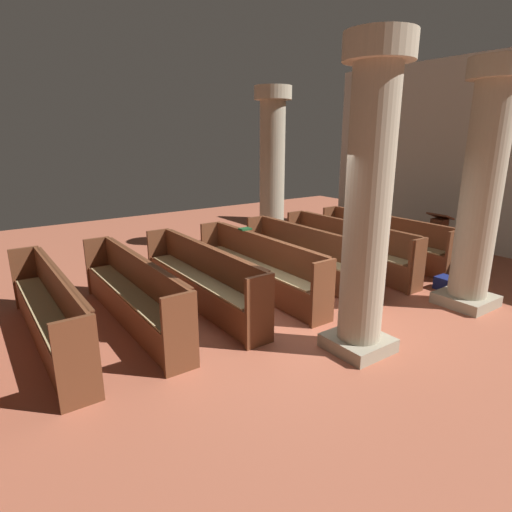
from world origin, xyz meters
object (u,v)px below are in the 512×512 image
at_px(pew_row_3, 258,264).
at_px(pillar_aisle_side, 482,186).
at_px(hymn_book, 245,229).
at_px(pillar_aisle_rear, 368,200).
at_px(kneeler_box_navy, 447,283).
at_px(pew_row_1, 348,245).
at_px(pew_row_4, 201,276).
at_px(pew_row_0, 383,238).
at_px(pew_row_6, 48,308).
at_px(pillar_far_side, 272,167).
at_px(pew_row_5, 133,290).
at_px(pew_row_2, 306,254).
at_px(lectern, 437,241).

relative_size(pew_row_3, pillar_aisle_side, 0.88).
bearing_deg(hymn_book, pillar_aisle_rear, -6.22).
bearing_deg(kneeler_box_navy, pew_row_1, -162.18).
xyz_separation_m(pew_row_4, hymn_book, (-0.69, 1.32, 0.48)).
distance_m(pew_row_0, pew_row_4, 4.54).
bearing_deg(pew_row_6, pew_row_0, 90.00).
height_order(pew_row_0, kneeler_box_navy, pew_row_0).
relative_size(pew_row_6, pillar_aisle_side, 0.88).
bearing_deg(pillar_aisle_side, pillar_far_side, -176.10).
relative_size(pew_row_0, pew_row_1, 1.00).
bearing_deg(pew_row_5, pew_row_0, 90.00).
bearing_deg(pew_row_5, hymn_book, 105.76).
bearing_deg(pillar_far_side, pew_row_1, 3.06).
distance_m(pew_row_6, kneeler_box_navy, 6.57).
distance_m(pew_row_2, pillar_aisle_side, 3.15).
bearing_deg(pew_row_4, pillar_aisle_rear, 21.67).
xyz_separation_m(pillar_aisle_rear, lectern, (-1.77, 4.54, -1.51)).
height_order(pew_row_4, lectern, lectern).
bearing_deg(pew_row_1, pew_row_2, -90.00).
distance_m(pew_row_2, pew_row_3, 1.13).
bearing_deg(pew_row_1, hymn_book, -108.44).
height_order(pew_row_6, kneeler_box_navy, pew_row_6).
relative_size(pillar_aisle_rear, kneeler_box_navy, 10.73).
xyz_separation_m(pillar_aisle_side, kneeler_box_navy, (-0.58, 0.40, -1.85)).
distance_m(pillar_aisle_side, pillar_far_side, 4.89).
xyz_separation_m(pew_row_0, lectern, (0.70, 0.98, -0.07)).
bearing_deg(pew_row_2, pew_row_0, 90.00).
relative_size(pew_row_5, pillar_aisle_side, 0.88).
distance_m(pillar_aisle_side, lectern, 3.01).
distance_m(pew_row_6, hymn_book, 3.69).
distance_m(pew_row_2, pew_row_6, 4.54).
relative_size(pew_row_4, kneeler_box_navy, 9.48).
bearing_deg(pillar_aisle_rear, pew_row_4, -158.33).
height_order(pew_row_5, lectern, lectern).
xyz_separation_m(pew_row_1, pew_row_4, (0.00, -3.40, 0.00)).
distance_m(pew_row_4, pillar_aisle_side, 4.60).
relative_size(pew_row_1, pew_row_3, 1.00).
height_order(pew_row_0, pew_row_5, same).
relative_size(pew_row_5, kneeler_box_navy, 9.48).
bearing_deg(kneeler_box_navy, pillar_aisle_rear, -79.10).
xyz_separation_m(pew_row_0, pew_row_5, (0.00, -5.67, 0.00)).
bearing_deg(pew_row_4, pew_row_5, -90.00).
xyz_separation_m(pillar_aisle_side, pillar_far_side, (-4.88, -0.33, 0.00)).
height_order(pew_row_0, pew_row_1, same).
bearing_deg(pew_row_1, pillar_aisle_side, 4.71).
bearing_deg(kneeler_box_navy, pew_row_4, -115.13).
bearing_deg(pillar_far_side, pillar_aisle_side, 3.90).
xyz_separation_m(pew_row_1, pillar_aisle_side, (2.46, 0.20, 1.44)).
bearing_deg(pew_row_6, pew_row_3, 90.00).
relative_size(pew_row_5, pew_row_6, 1.00).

